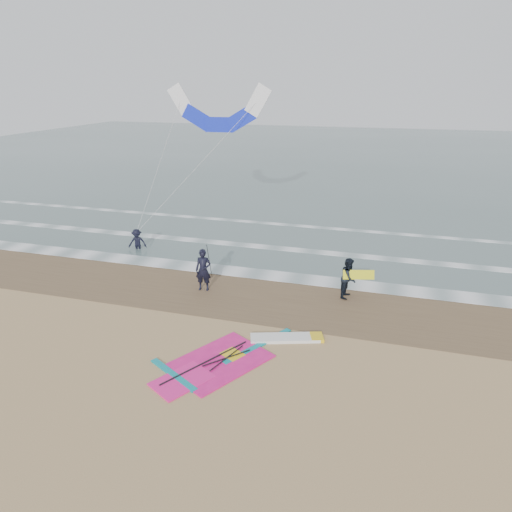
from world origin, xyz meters
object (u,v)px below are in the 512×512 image
(windsurf_rig, at_px, (239,355))
(person_standing, at_px, (203,270))
(person_wading, at_px, (137,236))
(surf_kite, at_px, (219,113))
(person_walking, at_px, (349,278))

(windsurf_rig, height_order, person_standing, person_standing)
(person_wading, bearing_deg, surf_kite, 24.53)
(person_standing, distance_m, person_wading, 6.69)
(person_walking, xyz_separation_m, person_wading, (-11.65, 2.80, -0.12))
(windsurf_rig, bearing_deg, person_walking, 61.46)
(person_standing, height_order, person_wading, person_standing)
(windsurf_rig, height_order, person_walking, person_walking)
(surf_kite, bearing_deg, person_standing, -76.19)
(person_standing, distance_m, person_walking, 6.26)
(windsurf_rig, xyz_separation_m, person_standing, (-3.11, 4.58, 0.91))
(person_walking, height_order, person_wading, person_walking)
(person_standing, distance_m, surf_kite, 9.56)
(person_standing, bearing_deg, person_walking, 1.95)
(person_standing, relative_size, person_wading, 1.24)
(windsurf_rig, bearing_deg, person_standing, 124.16)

